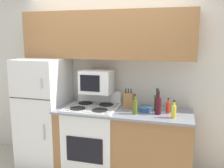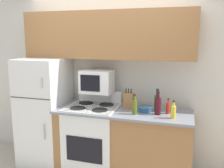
{
  "view_description": "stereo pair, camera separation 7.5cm",
  "coord_description": "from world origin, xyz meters",
  "px_view_note": "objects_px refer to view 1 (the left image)",
  "views": [
    {
      "loc": [
        1.03,
        -2.82,
        1.89
      ],
      "look_at": [
        0.17,
        0.29,
        1.28
      ],
      "focal_mm": 40.0,
      "sensor_mm": 36.0,
      "label": 1
    },
    {
      "loc": [
        1.1,
        -2.8,
        1.89
      ],
      "look_at": [
        0.17,
        0.29,
        1.28
      ],
      "focal_mm": 40.0,
      "sensor_mm": 36.0,
      "label": 2
    }
  ],
  "objects_px": {
    "microwave": "(97,82)",
    "bottle_wine_green": "(157,102)",
    "refrigerator": "(44,112)",
    "knife_block": "(128,100)",
    "bottle_olive_oil": "(135,106)",
    "stove": "(93,138)",
    "bottle_wine_red": "(158,105)",
    "bottle_hot_sauce": "(168,107)",
    "bowl": "(145,109)",
    "bottle_cooking_spray": "(174,111)"
  },
  "relations": [
    {
      "from": "bottle_wine_red",
      "to": "bottle_hot_sauce",
      "type": "xyz_separation_m",
      "value": [
        0.12,
        0.08,
        -0.04
      ]
    },
    {
      "from": "bottle_cooking_spray",
      "to": "knife_block",
      "type": "bearing_deg",
      "value": 156.53
    },
    {
      "from": "bottle_wine_green",
      "to": "bottle_olive_oil",
      "type": "relative_size",
      "value": 1.15
    },
    {
      "from": "microwave",
      "to": "bottle_hot_sauce",
      "type": "xyz_separation_m",
      "value": [
        1.01,
        -0.13,
        -0.26
      ]
    },
    {
      "from": "refrigerator",
      "to": "bottle_wine_green",
      "type": "bearing_deg",
      "value": 1.08
    },
    {
      "from": "bottle_wine_green",
      "to": "bottle_hot_sauce",
      "type": "height_order",
      "value": "bottle_wine_green"
    },
    {
      "from": "bottle_wine_green",
      "to": "bottle_olive_oil",
      "type": "xyz_separation_m",
      "value": [
        -0.25,
        -0.21,
        -0.02
      ]
    },
    {
      "from": "knife_block",
      "to": "bottle_olive_oil",
      "type": "height_order",
      "value": "knife_block"
    },
    {
      "from": "bottle_olive_oil",
      "to": "microwave",
      "type": "bearing_deg",
      "value": 154.6
    },
    {
      "from": "microwave",
      "to": "bottle_olive_oil",
      "type": "height_order",
      "value": "microwave"
    },
    {
      "from": "microwave",
      "to": "knife_block",
      "type": "height_order",
      "value": "microwave"
    },
    {
      "from": "bowl",
      "to": "bottle_hot_sauce",
      "type": "relative_size",
      "value": 0.96
    },
    {
      "from": "refrigerator",
      "to": "stove",
      "type": "bearing_deg",
      "value": -3.37
    },
    {
      "from": "bowl",
      "to": "bottle_olive_oil",
      "type": "height_order",
      "value": "bottle_olive_oil"
    },
    {
      "from": "bottle_wine_red",
      "to": "bottle_cooking_spray",
      "type": "distance_m",
      "value": 0.22
    },
    {
      "from": "bowl",
      "to": "bottle_wine_green",
      "type": "xyz_separation_m",
      "value": [
        0.15,
        0.05,
        0.08
      ]
    },
    {
      "from": "refrigerator",
      "to": "bottle_cooking_spray",
      "type": "xyz_separation_m",
      "value": [
        1.87,
        -0.21,
        0.23
      ]
    },
    {
      "from": "bottle_hot_sauce",
      "to": "bottle_wine_red",
      "type": "bearing_deg",
      "value": -146.91
    },
    {
      "from": "bowl",
      "to": "bottle_wine_green",
      "type": "bearing_deg",
      "value": 18.95
    },
    {
      "from": "bottle_cooking_spray",
      "to": "bottle_olive_oil",
      "type": "xyz_separation_m",
      "value": [
        -0.48,
        0.02,
        0.02
      ]
    },
    {
      "from": "knife_block",
      "to": "bottle_wine_red",
      "type": "relative_size",
      "value": 0.92
    },
    {
      "from": "refrigerator",
      "to": "microwave",
      "type": "relative_size",
      "value": 3.64
    },
    {
      "from": "refrigerator",
      "to": "knife_block",
      "type": "height_order",
      "value": "refrigerator"
    },
    {
      "from": "knife_block",
      "to": "bottle_wine_red",
      "type": "distance_m",
      "value": 0.44
    },
    {
      "from": "refrigerator",
      "to": "bottle_hot_sauce",
      "type": "xyz_separation_m",
      "value": [
        1.8,
        -0.02,
        0.22
      ]
    },
    {
      "from": "stove",
      "to": "knife_block",
      "type": "distance_m",
      "value": 0.74
    },
    {
      "from": "refrigerator",
      "to": "bottle_hot_sauce",
      "type": "height_order",
      "value": "refrigerator"
    },
    {
      "from": "bottle_wine_red",
      "to": "bottle_hot_sauce",
      "type": "bearing_deg",
      "value": 33.09
    },
    {
      "from": "bottle_wine_red",
      "to": "bottle_hot_sauce",
      "type": "height_order",
      "value": "bottle_wine_red"
    },
    {
      "from": "stove",
      "to": "knife_block",
      "type": "xyz_separation_m",
      "value": [
        0.48,
        0.11,
        0.55
      ]
    },
    {
      "from": "knife_block",
      "to": "bottle_wine_green",
      "type": "height_order",
      "value": "bottle_wine_green"
    },
    {
      "from": "bottle_cooking_spray",
      "to": "bottle_olive_oil",
      "type": "relative_size",
      "value": 0.85
    },
    {
      "from": "bottle_wine_red",
      "to": "bottle_wine_green",
      "type": "xyz_separation_m",
      "value": [
        -0.03,
        0.13,
        0.0
      ]
    },
    {
      "from": "refrigerator",
      "to": "bottle_hot_sauce",
      "type": "bearing_deg",
      "value": -0.77
    },
    {
      "from": "bottle_olive_oil",
      "to": "bottle_hot_sauce",
      "type": "relative_size",
      "value": 1.3
    },
    {
      "from": "microwave",
      "to": "bottle_cooking_spray",
      "type": "bearing_deg",
      "value": -16.13
    },
    {
      "from": "bowl",
      "to": "bottle_hot_sauce",
      "type": "xyz_separation_m",
      "value": [
        0.3,
        -0.0,
        0.04
      ]
    },
    {
      "from": "microwave",
      "to": "bowl",
      "type": "distance_m",
      "value": 0.78
    },
    {
      "from": "bottle_cooking_spray",
      "to": "bottle_hot_sauce",
      "type": "distance_m",
      "value": 0.2
    },
    {
      "from": "microwave",
      "to": "bottle_wine_green",
      "type": "distance_m",
      "value": 0.89
    },
    {
      "from": "bowl",
      "to": "knife_block",
      "type": "bearing_deg",
      "value": 161.41
    },
    {
      "from": "stove",
      "to": "microwave",
      "type": "distance_m",
      "value": 0.8
    },
    {
      "from": "refrigerator",
      "to": "microwave",
      "type": "distance_m",
      "value": 0.93
    },
    {
      "from": "refrigerator",
      "to": "bowl",
      "type": "distance_m",
      "value": 1.51
    },
    {
      "from": "refrigerator",
      "to": "stove",
      "type": "xyz_separation_m",
      "value": [
        0.78,
        -0.05,
        -0.31
      ]
    },
    {
      "from": "microwave",
      "to": "bottle_hot_sauce",
      "type": "bearing_deg",
      "value": -7.44
    },
    {
      "from": "bowl",
      "to": "stove",
      "type": "bearing_deg",
      "value": -177.98
    },
    {
      "from": "bottle_wine_red",
      "to": "bottle_cooking_spray",
      "type": "xyz_separation_m",
      "value": [
        0.2,
        -0.1,
        -0.03
      ]
    },
    {
      "from": "bottle_wine_red",
      "to": "bottle_wine_green",
      "type": "height_order",
      "value": "same"
    },
    {
      "from": "knife_block",
      "to": "refrigerator",
      "type": "bearing_deg",
      "value": -177.33
    }
  ]
}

